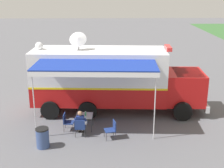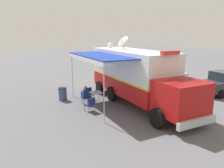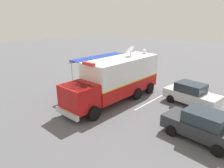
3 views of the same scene
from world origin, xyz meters
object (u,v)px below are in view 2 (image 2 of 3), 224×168
(command_truck, at_px, (137,75))
(car_far_corner, at_px, (163,75))
(folding_chair_spare_by_truck, at_px, (90,103))
(folding_chair_at_table, at_px, (84,97))
(folding_table, at_px, (96,93))
(folding_chair_beside_table, at_px, (89,93))
(trash_bin, at_px, (63,94))
(seated_responder, at_px, (87,94))
(water_bottle, at_px, (96,91))

(command_truck, height_order, car_far_corner, command_truck)
(command_truck, relative_size, car_far_corner, 2.17)
(command_truck, xyz_separation_m, folding_chair_spare_by_truck, (3.32, -0.11, -1.43))
(command_truck, xyz_separation_m, folding_chair_at_table, (3.10, -1.60, -1.43))
(command_truck, bearing_deg, folding_table, -32.13)
(folding_chair_beside_table, xyz_separation_m, trash_bin, (1.64, -0.87, -0.06))
(folding_chair_at_table, relative_size, car_far_corner, 0.20)
(folding_table, bearing_deg, folding_chair_beside_table, -80.99)
(seated_responder, distance_m, car_far_corner, 8.28)
(command_truck, xyz_separation_m, trash_bin, (4.08, -3.16, -1.49))
(seated_responder, xyz_separation_m, car_far_corner, (-8.14, -1.50, 0.23))
(folding_table, distance_m, seated_responder, 0.63)
(command_truck, relative_size, folding_table, 11.44)
(command_truck, distance_m, water_bottle, 2.93)
(command_truck, xyz_separation_m, water_bottle, (2.34, -1.38, -1.11))
(folding_chair_spare_by_truck, xyz_separation_m, seated_responder, (-0.41, -1.48, 0.14))
(command_truck, xyz_separation_m, car_far_corner, (-5.22, -3.09, -1.06))
(folding_table, distance_m, trash_bin, 2.48)
(folding_chair_spare_by_truck, xyz_separation_m, trash_bin, (0.76, -3.05, -0.06))
(folding_table, height_order, folding_chair_at_table, folding_chair_at_table)
(folding_chair_spare_by_truck, bearing_deg, folding_chair_at_table, -98.36)
(command_truck, distance_m, folding_table, 3.00)
(folding_chair_beside_table, relative_size, car_far_corner, 0.20)
(folding_chair_at_table, bearing_deg, trash_bin, -58.02)
(seated_responder, height_order, car_far_corner, car_far_corner)
(command_truck, distance_m, folding_chair_beside_table, 3.64)
(seated_responder, height_order, trash_bin, seated_responder)
(folding_table, relative_size, car_far_corner, 0.19)
(folding_table, bearing_deg, car_far_corner, -167.68)
(car_far_corner, bearing_deg, folding_chair_at_table, 10.15)
(folding_chair_beside_table, bearing_deg, water_bottle, 95.80)
(command_truck, height_order, folding_chair_beside_table, command_truck)
(command_truck, relative_size, folding_chair_spare_by_truck, 11.03)
(folding_chair_at_table, height_order, seated_responder, seated_responder)
(folding_chair_beside_table, height_order, folding_chair_spare_by_truck, same)
(water_bottle, xyz_separation_m, car_far_corner, (-7.57, -1.71, 0.05))
(water_bottle, height_order, folding_chair_spare_by_truck, water_bottle)
(water_bottle, relative_size, folding_chair_spare_by_truck, 0.26)
(car_far_corner, bearing_deg, folding_chair_beside_table, 5.91)
(folding_chair_at_table, xyz_separation_m, folding_chair_beside_table, (-0.66, -0.70, 0.00))
(seated_responder, relative_size, trash_bin, 1.37)
(folding_chair_at_table, bearing_deg, folding_table, 169.24)
(trash_bin, distance_m, car_far_corner, 9.31)
(command_truck, bearing_deg, trash_bin, -37.79)
(folding_chair_at_table, bearing_deg, water_bottle, 163.88)
(folding_table, xyz_separation_m, trash_bin, (1.78, -1.72, -0.22))
(folding_chair_spare_by_truck, bearing_deg, command_truck, 178.09)
(folding_chair_spare_by_truck, distance_m, car_far_corner, 9.05)
(folding_chair_at_table, bearing_deg, command_truck, 152.75)
(trash_bin, bearing_deg, car_far_corner, 179.55)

